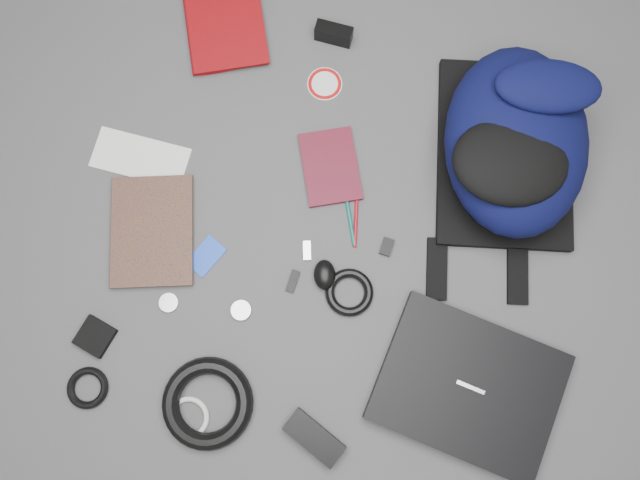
% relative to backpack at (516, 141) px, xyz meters
% --- Properties ---
extents(ground, '(4.00, 4.00, 0.00)m').
position_rel_backpack_xyz_m(ground, '(-0.38, -0.33, -0.11)').
color(ground, '#4F4F51').
rests_on(ground, ground).
extents(backpack, '(0.45, 0.57, 0.21)m').
position_rel_backpack_xyz_m(backpack, '(0.00, 0.00, 0.00)').
color(backpack, black).
rests_on(backpack, ground).
extents(laptop, '(0.43, 0.36, 0.04)m').
position_rel_backpack_xyz_m(laptop, '(0.04, -0.57, -0.09)').
color(laptop, black).
rests_on(laptop, ground).
extents(textbook_red, '(0.29, 0.32, 0.03)m').
position_rel_backpack_xyz_m(textbook_red, '(-0.85, 0.12, -0.09)').
color(textbook_red, maroon).
rests_on(textbook_red, ground).
extents(comic_book, '(0.27, 0.32, 0.02)m').
position_rel_backpack_xyz_m(comic_book, '(-0.87, -0.44, -0.10)').
color(comic_book, '#99500A').
rests_on(comic_book, ground).
extents(envelope, '(0.23, 0.11, 0.00)m').
position_rel_backpack_xyz_m(envelope, '(-0.86, -0.24, -0.10)').
color(envelope, white).
rests_on(envelope, ground).
extents(dvd_case, '(0.20, 0.22, 0.01)m').
position_rel_backpack_xyz_m(dvd_case, '(-0.40, -0.14, -0.10)').
color(dvd_case, '#460D18').
rests_on(dvd_case, ground).
extents(compact_camera, '(0.09, 0.03, 0.05)m').
position_rel_backpack_xyz_m(compact_camera, '(-0.48, 0.19, -0.08)').
color(compact_camera, black).
rests_on(compact_camera, ground).
extents(sticker_disc, '(0.12, 0.12, 0.00)m').
position_rel_backpack_xyz_m(sticker_disc, '(-0.47, 0.07, -0.10)').
color(sticker_disc, white).
rests_on(sticker_disc, ground).
extents(pen_teal, '(0.07, 0.15, 0.01)m').
position_rel_backpack_xyz_m(pen_teal, '(-0.33, -0.24, -0.10)').
color(pen_teal, '#0A6255').
rests_on(pen_teal, ground).
extents(pen_red, '(0.04, 0.15, 0.01)m').
position_rel_backpack_xyz_m(pen_red, '(-0.31, -0.24, -0.10)').
color(pen_red, '#A10C19').
rests_on(pen_red, ground).
extents(id_badge, '(0.09, 0.10, 0.00)m').
position_rel_backpack_xyz_m(id_badge, '(-0.64, -0.43, -0.10)').
color(id_badge, blue).
rests_on(id_badge, ground).
extents(usb_black, '(0.02, 0.05, 0.01)m').
position_rel_backpack_xyz_m(usb_black, '(-0.42, -0.44, -0.10)').
color(usb_black, black).
rests_on(usb_black, ground).
extents(usb_silver, '(0.03, 0.05, 0.01)m').
position_rel_backpack_xyz_m(usb_silver, '(-0.40, -0.36, -0.10)').
color(usb_silver, silver).
rests_on(usb_silver, ground).
extents(key_fob, '(0.03, 0.04, 0.01)m').
position_rel_backpack_xyz_m(key_fob, '(-0.22, -0.30, -0.10)').
color(key_fob, black).
rests_on(key_fob, ground).
extents(mouse, '(0.07, 0.09, 0.04)m').
position_rel_backpack_xyz_m(mouse, '(-0.35, -0.40, -0.09)').
color(mouse, black).
rests_on(mouse, ground).
extents(headphone_left, '(0.06, 0.06, 0.01)m').
position_rel_backpack_xyz_m(headphone_left, '(-0.69, -0.56, -0.10)').
color(headphone_left, silver).
rests_on(headphone_left, ground).
extents(headphone_right, '(0.06, 0.06, 0.01)m').
position_rel_backpack_xyz_m(headphone_right, '(-0.52, -0.53, -0.10)').
color(headphone_right, '#A8A8AA').
rests_on(headphone_right, ground).
extents(cable_coil, '(0.12, 0.12, 0.02)m').
position_rel_backpack_xyz_m(cable_coil, '(-0.28, -0.43, -0.10)').
color(cable_coil, black).
rests_on(cable_coil, ground).
extents(power_brick, '(0.15, 0.11, 0.03)m').
position_rel_backpack_xyz_m(power_brick, '(-0.28, -0.77, -0.09)').
color(power_brick, black).
rests_on(power_brick, ground).
extents(power_cord_coil, '(0.23, 0.23, 0.04)m').
position_rel_backpack_xyz_m(power_cord_coil, '(-0.53, -0.76, -0.09)').
color(power_cord_coil, black).
rests_on(power_cord_coil, ground).
extents(pouch, '(0.09, 0.09, 0.02)m').
position_rel_backpack_xyz_m(pouch, '(-0.83, -0.68, -0.10)').
color(pouch, black).
rests_on(pouch, ground).
extents(earbud_coil, '(0.13, 0.13, 0.02)m').
position_rel_backpack_xyz_m(earbud_coil, '(-0.81, -0.80, -0.10)').
color(earbud_coil, black).
rests_on(earbud_coil, ground).
extents(white_cable_coil, '(0.12, 0.12, 0.01)m').
position_rel_backpack_xyz_m(white_cable_coil, '(-0.56, -0.80, -0.10)').
color(white_cable_coil, silver).
rests_on(white_cable_coil, ground).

